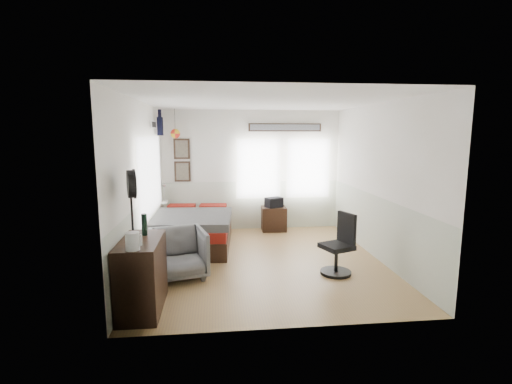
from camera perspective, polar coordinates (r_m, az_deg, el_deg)
The scene contains 12 objects.
ground_plane at distance 6.53m, azimuth 1.27°, elevation -10.60°, with size 4.00×4.50×0.01m, color #A1794E.
room_shell at distance 6.35m, azimuth 0.40°, elevation 3.82°, with size 4.02×4.52×2.71m.
wall_decor at distance 8.06m, azimuth -8.39°, elevation 8.30°, with size 3.55×1.32×1.44m.
bed at distance 7.38m, azimuth -9.74°, elevation -5.74°, with size 1.61×2.16×0.66m.
dresser at distance 4.92m, azimuth -17.15°, elevation -12.08°, with size 0.48×1.00×0.90m, color #331F13.
armchair at distance 5.84m, azimuth -11.85°, elevation -9.25°, with size 0.80×0.82×0.75m, color #5A5A5A.
nightstand at distance 8.43m, azimuth 2.75°, elevation -4.13°, with size 0.54×0.43×0.54m, color #331F13.
task_chair at distance 6.01m, azimuth 12.68°, elevation -8.60°, with size 0.55×0.55×0.96m.
kettle at distance 4.37m, azimuth -18.46°, elevation -7.20°, with size 0.18×0.15×0.20m.
bottle at distance 4.94m, azimuth -16.80°, elevation -4.80°, with size 0.07×0.07×0.28m, color black.
stand_fan at distance 4.65m, azimuth -18.61°, elevation 0.98°, with size 0.19×0.35×0.87m.
black_bag at distance 8.36m, azimuth 2.77°, elevation -1.59°, with size 0.37×0.24×0.22m, color black.
Camera 1 is at (-0.80, -6.10, 2.19)m, focal length 26.00 mm.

